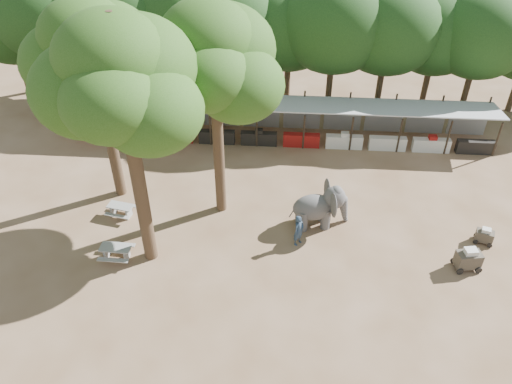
# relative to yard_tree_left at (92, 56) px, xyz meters

# --- Properties ---
(ground) EXTENTS (100.00, 100.00, 0.00)m
(ground) POSITION_rel_yard_tree_left_xyz_m (9.13, -7.19, -8.20)
(ground) COLOR brown
(ground) RESTS_ON ground
(vendor_stalls) EXTENTS (28.00, 2.99, 2.80)m
(vendor_stalls) POSITION_rel_yard_tree_left_xyz_m (9.13, 6.65, -7.02)
(vendor_stalls) COLOR #A4A7AC
(vendor_stalls) RESTS_ON ground
(yard_tree_left) EXTENTS (7.10, 6.90, 11.02)m
(yard_tree_left) POSITION_rel_yard_tree_left_xyz_m (0.00, 0.00, 0.00)
(yard_tree_left) COLOR #332316
(yard_tree_left) RESTS_ON ground
(yard_tree_center) EXTENTS (7.10, 6.90, 12.04)m
(yard_tree_center) POSITION_rel_yard_tree_left_xyz_m (3.00, -5.00, 1.01)
(yard_tree_center) COLOR #332316
(yard_tree_center) RESTS_ON ground
(yard_tree_back) EXTENTS (7.10, 6.90, 11.36)m
(yard_tree_back) POSITION_rel_yard_tree_left_xyz_m (6.00, -1.00, 0.34)
(yard_tree_back) COLOR #332316
(yard_tree_back) RESTS_ON ground
(backdrop_trees) EXTENTS (46.46, 5.95, 8.33)m
(backdrop_trees) POSITION_rel_yard_tree_left_xyz_m (9.13, 11.81, -2.69)
(backdrop_trees) COLOR #332316
(backdrop_trees) RESTS_ON ground
(elephant) EXTENTS (3.21, 2.38, 2.39)m
(elephant) POSITION_rel_yard_tree_left_xyz_m (11.52, -2.10, -7.01)
(elephant) COLOR #444141
(elephant) RESTS_ON ground
(handler) EXTENTS (0.72, 0.76, 1.76)m
(handler) POSITION_rel_yard_tree_left_xyz_m (10.40, -3.74, -7.32)
(handler) COLOR #26384C
(handler) RESTS_ON ground
(picnic_table_near) EXTENTS (1.56, 1.42, 0.76)m
(picnic_table_near) POSITION_rel_yard_tree_left_xyz_m (1.51, -5.49, -7.70)
(picnic_table_near) COLOR gray
(picnic_table_near) RESTS_ON ground
(picnic_table_far) EXTENTS (1.62, 1.51, 0.70)m
(picnic_table_far) POSITION_rel_yard_tree_left_xyz_m (0.77, -2.23, -7.75)
(picnic_table_far) COLOR gray
(picnic_table_far) RESTS_ON ground
(cart_front) EXTENTS (1.38, 1.02, 1.23)m
(cart_front) POSITION_rel_yard_tree_left_xyz_m (18.52, -4.88, -7.59)
(cart_front) COLOR #383027
(cart_front) RESTS_ON ground
(cart_back) EXTENTS (1.08, 0.88, 0.91)m
(cart_back) POSITION_rel_yard_tree_left_xyz_m (19.86, -2.96, -7.75)
(cart_back) COLOR #383027
(cart_back) RESTS_ON ground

